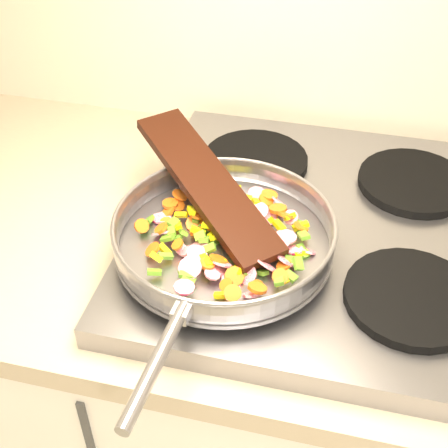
# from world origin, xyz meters

# --- Properties ---
(cooktop) EXTENTS (0.60, 0.60, 0.04)m
(cooktop) POSITION_xyz_m (-0.70, 1.67, 0.92)
(cooktop) COLOR #939399
(cooktop) RESTS_ON counter_top
(grate_fl) EXTENTS (0.19, 0.19, 0.02)m
(grate_fl) POSITION_xyz_m (-0.84, 1.52, 0.95)
(grate_fl) COLOR black
(grate_fl) RESTS_ON cooktop
(grate_fr) EXTENTS (0.19, 0.19, 0.02)m
(grate_fr) POSITION_xyz_m (-0.56, 1.52, 0.95)
(grate_fr) COLOR black
(grate_fr) RESTS_ON cooktop
(grate_bl) EXTENTS (0.19, 0.19, 0.02)m
(grate_bl) POSITION_xyz_m (-0.84, 1.81, 0.95)
(grate_bl) COLOR black
(grate_bl) RESTS_ON cooktop
(grate_br) EXTENTS (0.19, 0.19, 0.02)m
(grate_br) POSITION_xyz_m (-0.56, 1.81, 0.95)
(grate_br) COLOR black
(grate_br) RESTS_ON cooktop
(saute_pan) EXTENTS (0.36, 0.54, 0.05)m
(saute_pan) POSITION_xyz_m (-0.84, 1.56, 0.98)
(saute_pan) COLOR #9E9EA5
(saute_pan) RESTS_ON grate_fl
(vegetable_heap) EXTENTS (0.28, 0.28, 0.05)m
(vegetable_heap) POSITION_xyz_m (-0.83, 1.56, 0.98)
(vegetable_heap) COLOR #D21448
(vegetable_heap) RESTS_ON saute_pan
(wooden_spatula) EXTENTS (0.29, 0.30, 0.08)m
(wooden_spatula) POSITION_xyz_m (-0.88, 1.63, 1.01)
(wooden_spatula) COLOR black
(wooden_spatula) RESTS_ON saute_pan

